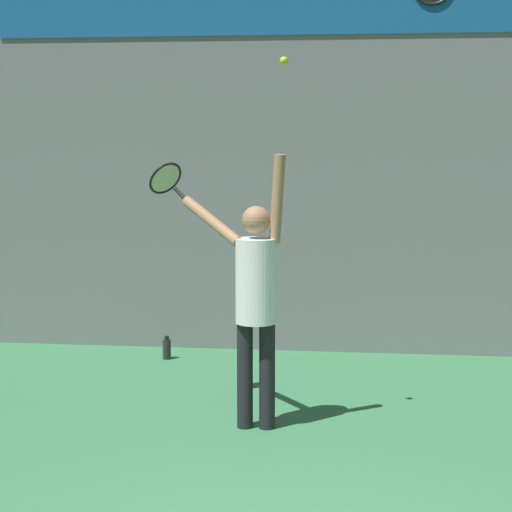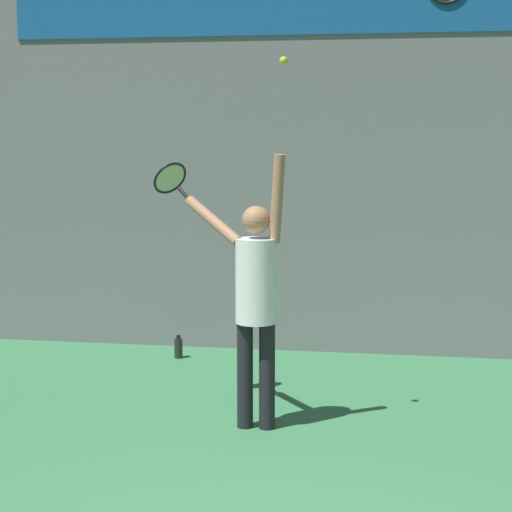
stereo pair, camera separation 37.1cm
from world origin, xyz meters
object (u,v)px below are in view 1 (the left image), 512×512
Objects in this scene: tennis_ball at (284,61)px; water_bottle at (167,349)px; tennis_racket at (166,179)px; tennis_player at (255,292)px.

tennis_ball is 0.26× the size of water_bottle.
tennis_ball reaches higher than tennis_racket.
tennis_player is 1.33m from tennis_racket.
water_bottle is at bearing 123.00° from tennis_ball.
tennis_player is 1.83m from tennis_ball.
tennis_racket is at bearing 150.53° from tennis_ball.
tennis_player is 2.70m from water_bottle.
tennis_racket is 1.65× the size of water_bottle.
tennis_racket reaches higher than water_bottle.
water_bottle is (-1.21, 2.19, -1.01)m from tennis_player.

